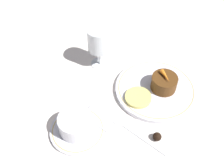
# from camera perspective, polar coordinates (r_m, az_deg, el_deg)

# --- Properties ---
(ground_plane) EXTENTS (3.00, 3.00, 0.00)m
(ground_plane) POSITION_cam_1_polar(r_m,az_deg,el_deg) (0.82, 8.23, -0.67)
(ground_plane) COLOR white
(dinner_plate) EXTENTS (0.25, 0.25, 0.01)m
(dinner_plate) POSITION_cam_1_polar(r_m,az_deg,el_deg) (0.81, 9.46, -1.07)
(dinner_plate) COLOR white
(dinner_plate) RESTS_ON ground_plane
(saucer) EXTENTS (0.15, 0.15, 0.01)m
(saucer) POSITION_cam_1_polar(r_m,az_deg,el_deg) (0.72, -7.46, -9.91)
(saucer) COLOR white
(saucer) RESTS_ON ground_plane
(coffee_cup) EXTENTS (0.12, 0.09, 0.05)m
(coffee_cup) POSITION_cam_1_polar(r_m,az_deg,el_deg) (0.70, -7.89, -8.51)
(coffee_cup) COLOR white
(coffee_cup) RESTS_ON saucer
(spoon) EXTENTS (0.03, 0.11, 0.00)m
(spoon) POSITION_cam_1_polar(r_m,az_deg,el_deg) (0.73, -5.36, -7.31)
(spoon) COLOR silver
(spoon) RESTS_ON saucer
(wine_glass) EXTENTS (0.07, 0.07, 0.14)m
(wine_glass) POSITION_cam_1_polar(r_m,az_deg,el_deg) (0.82, -2.87, 9.18)
(wine_glass) COLOR silver
(wine_glass) RESTS_ON ground_plane
(fork) EXTENTS (0.05, 0.19, 0.01)m
(fork) POSITION_cam_1_polar(r_m,az_deg,el_deg) (0.72, 3.73, -9.75)
(fork) COLOR silver
(fork) RESTS_ON ground_plane
(dessert_cake) EXTENTS (0.08, 0.08, 0.04)m
(dessert_cake) POSITION_cam_1_polar(r_m,az_deg,el_deg) (0.79, 11.26, 0.26)
(dessert_cake) COLOR #563314
(dessert_cake) RESTS_ON dinner_plate
(carrot_garnish) EXTENTS (0.04, 0.04, 0.01)m
(carrot_garnish) POSITION_cam_1_polar(r_m,az_deg,el_deg) (0.77, 11.57, 1.69)
(carrot_garnish) COLOR orange
(carrot_garnish) RESTS_ON dessert_cake
(pineapple_slice) EXTENTS (0.08, 0.08, 0.01)m
(pineapple_slice) POSITION_cam_1_polar(r_m,az_deg,el_deg) (0.77, 5.72, -2.94)
(pineapple_slice) COLOR #EFE075
(pineapple_slice) RESTS_ON dinner_plate
(chocolate_truffle) EXTENTS (0.02, 0.02, 0.02)m
(chocolate_truffle) POSITION_cam_1_polar(r_m,az_deg,el_deg) (0.71, 9.79, -11.23)
(chocolate_truffle) COLOR black
(chocolate_truffle) RESTS_ON ground_plane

